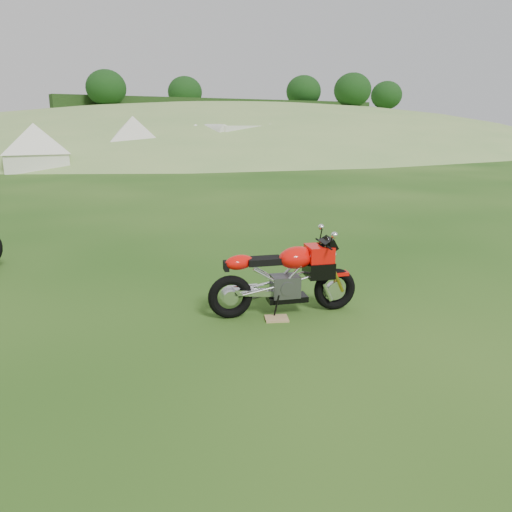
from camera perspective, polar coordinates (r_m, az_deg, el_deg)
ground at (r=6.38m, az=4.17°, el=-5.40°), size 120.00×120.00×0.00m
hillside at (r=52.62m, az=-1.99°, el=12.82°), size 80.00×64.00×8.00m
hedgerow at (r=52.62m, az=-1.99°, el=12.82°), size 36.00×1.20×8.60m
sport_motorcycle at (r=5.88m, az=3.21°, el=-1.86°), size 1.76×1.02×1.03m
plywood_board at (r=5.87m, az=2.37°, el=-7.15°), size 0.33×0.31×0.02m
tent_left at (r=25.21m, az=-23.91°, el=11.52°), size 3.10×3.10×2.31m
tent_mid at (r=27.50m, az=-13.77°, el=12.80°), size 3.65×3.65×2.52m
tent_right at (r=28.69m, az=-6.88°, el=12.93°), size 2.79×2.79×2.25m
caravan at (r=29.24m, az=-1.93°, el=12.81°), size 4.48×2.50×1.99m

